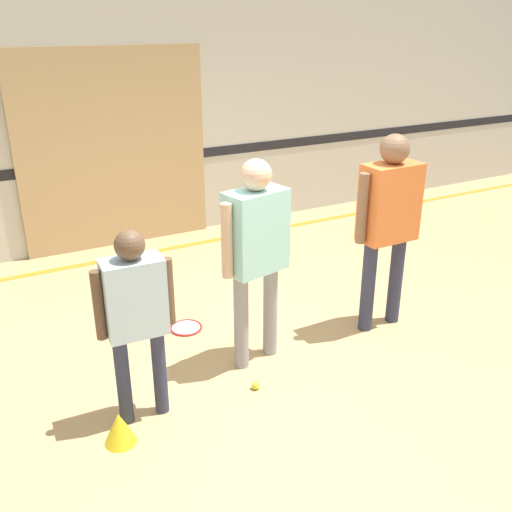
% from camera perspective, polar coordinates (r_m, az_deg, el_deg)
% --- Properties ---
extents(ground_plane, '(16.00, 16.00, 0.00)m').
position_cam_1_polar(ground_plane, '(4.81, 0.21, -10.67)').
color(ground_plane, tan).
extents(wall_back, '(16.00, 0.07, 3.20)m').
position_cam_1_polar(wall_back, '(7.13, -12.68, 13.79)').
color(wall_back, beige).
rests_on(wall_back, ground_plane).
extents(wall_panel, '(2.27, 0.05, 2.36)m').
position_cam_1_polar(wall_panel, '(7.10, -13.98, 10.20)').
color(wall_panel, tan).
rests_on(wall_panel, ground_plane).
extents(floor_stripe, '(14.40, 0.10, 0.01)m').
position_cam_1_polar(floor_stripe, '(7.06, -10.37, 0.42)').
color(floor_stripe, orange).
rests_on(floor_stripe, ground_plane).
extents(person_instructor, '(0.63, 0.36, 1.70)m').
position_cam_1_polar(person_instructor, '(4.38, -0.00, 1.40)').
color(person_instructor, gray).
rests_on(person_instructor, ground_plane).
extents(person_student_left, '(0.54, 0.24, 1.42)m').
position_cam_1_polar(person_student_left, '(3.87, -11.97, -5.03)').
color(person_student_left, '#2D334C').
rests_on(person_student_left, ground_plane).
extents(person_student_right, '(0.67, 0.28, 1.77)m').
position_cam_1_polar(person_student_right, '(5.04, 13.13, 4.24)').
color(person_student_right, '#2D334C').
rests_on(person_student_right, ground_plane).
extents(racket_spare_on_floor, '(0.42, 0.52, 0.03)m').
position_cam_1_polar(racket_spare_on_floor, '(5.33, -7.17, -7.07)').
color(racket_spare_on_floor, red).
rests_on(racket_spare_on_floor, ground_plane).
extents(tennis_ball_near_instructor, '(0.07, 0.07, 0.07)m').
position_cam_1_polar(tennis_ball_near_instructor, '(4.50, -0.03, -12.79)').
color(tennis_ball_near_instructor, '#CCE038').
rests_on(tennis_ball_near_instructor, ground_plane).
extents(tennis_ball_by_spare_racket, '(0.07, 0.07, 0.07)m').
position_cam_1_polar(tennis_ball_by_spare_racket, '(5.51, -9.23, -5.88)').
color(tennis_ball_by_spare_racket, '#CCE038').
rests_on(tennis_ball_by_spare_racket, ground_plane).
extents(training_cone, '(0.22, 0.22, 0.23)m').
position_cam_1_polar(training_cone, '(4.08, -13.49, -16.39)').
color(training_cone, yellow).
rests_on(training_cone, ground_plane).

